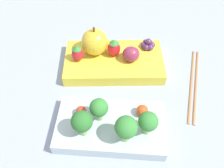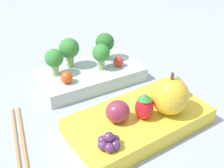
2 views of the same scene
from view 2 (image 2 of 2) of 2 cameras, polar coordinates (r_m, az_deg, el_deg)
The scene contains 15 objects.
ground_plane at distance 0.57m, azimuth -0.54°, elevation -3.21°, with size 4.00×4.00×0.00m, color #939EB2.
bento_box_savoury at distance 0.62m, azimuth -4.10°, elevation 1.65°, with size 0.21×0.13×0.03m.
bento_box_fruit at distance 0.50m, azimuth 5.10°, elevation -6.64°, with size 0.22×0.12×0.03m.
broccoli_floret_0 at distance 0.61m, azimuth -7.84°, elevation 6.32°, with size 0.04×0.04×0.06m.
broccoli_floret_1 at distance 0.59m, azimuth -10.52°, elevation 4.51°, with size 0.03×0.03×0.05m.
broccoli_floret_2 at distance 0.60m, azimuth -1.99°, elevation 5.55°, with size 0.03×0.03×0.05m.
broccoli_floret_3 at distance 0.63m, azimuth -1.32°, elevation 7.46°, with size 0.04×0.04×0.06m.
cherry_tomato_0 at distance 0.57m, azimuth -8.31°, elevation 1.21°, with size 0.02×0.02×0.02m.
cherry_tomato_1 at distance 0.62m, azimuth 1.16°, elevation 4.14°, with size 0.02×0.02×0.02m.
apple at distance 0.49m, azimuth 10.55°, elevation -2.11°, with size 0.06×0.06×0.07m.
strawberry_0 at distance 0.53m, azimuth 11.63°, elevation -0.54°, with size 0.03×0.03×0.04m.
strawberry_1 at distance 0.47m, azimuth 5.59°, elevation -4.23°, with size 0.03×0.03×0.04m.
plum at distance 0.47m, azimuth 1.04°, elevation -5.04°, with size 0.04×0.04×0.03m.
grape_cluster at distance 0.43m, azimuth -0.55°, elevation -10.53°, with size 0.03×0.03×0.02m.
chopsticks_pair at distance 0.49m, azimuth -16.35°, elevation -11.17°, with size 0.07×0.21×0.01m.
Camera 2 is at (-0.25, -0.39, 0.33)m, focal length 50.00 mm.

